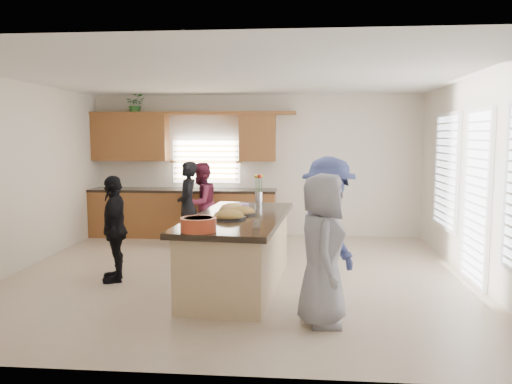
# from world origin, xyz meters

# --- Properties ---
(floor) EXTENTS (6.50, 6.50, 0.00)m
(floor) POSITION_xyz_m (0.00, 0.00, 0.00)
(floor) COLOR #C9B295
(floor) RESTS_ON ground
(room_shell) EXTENTS (6.52, 6.02, 2.81)m
(room_shell) POSITION_xyz_m (0.00, 0.00, 1.90)
(room_shell) COLOR silver
(room_shell) RESTS_ON ground
(back_cabinetry) EXTENTS (4.08, 0.66, 2.46)m
(back_cabinetry) POSITION_xyz_m (-1.47, 2.73, 0.91)
(back_cabinetry) COLOR brown
(back_cabinetry) RESTS_ON ground
(right_wall_glazing) EXTENTS (0.06, 4.00, 2.25)m
(right_wall_glazing) POSITION_xyz_m (3.22, -0.13, 1.34)
(right_wall_glazing) COLOR white
(right_wall_glazing) RESTS_ON ground
(island) EXTENTS (1.37, 2.79, 0.95)m
(island) POSITION_xyz_m (0.08, -0.50, 0.45)
(island) COLOR tan
(island) RESTS_ON ground
(platter_front) EXTENTS (0.43, 0.43, 0.17)m
(platter_front) POSITION_xyz_m (-0.01, -0.76, 0.98)
(platter_front) COLOR black
(platter_front) RESTS_ON island
(platter_mid) EXTENTS (0.38, 0.38, 0.15)m
(platter_mid) POSITION_xyz_m (0.11, -0.39, 0.98)
(platter_mid) COLOR black
(platter_mid) RESTS_ON island
(platter_back) EXTENTS (0.37, 0.37, 0.15)m
(platter_back) POSITION_xyz_m (-0.06, -0.08, 0.98)
(platter_back) COLOR black
(platter_back) RESTS_ON island
(salad_bowl) EXTENTS (0.39, 0.39, 0.15)m
(salad_bowl) POSITION_xyz_m (-0.23, -1.64, 1.04)
(salad_bowl) COLOR #C64424
(salad_bowl) RESTS_ON island
(clear_cup) EXTENTS (0.09, 0.09, 0.11)m
(clear_cup) POSITION_xyz_m (0.39, -1.41, 1.00)
(clear_cup) COLOR white
(clear_cup) RESTS_ON island
(plate_stack) EXTENTS (0.22, 0.22, 0.05)m
(plate_stack) POSITION_xyz_m (0.03, 0.31, 0.97)
(plate_stack) COLOR #B184C0
(plate_stack) RESTS_ON island
(flower_vase) EXTENTS (0.14, 0.14, 0.45)m
(flower_vase) POSITION_xyz_m (0.24, 0.74, 1.19)
(flower_vase) COLOR silver
(flower_vase) RESTS_ON island
(potted_plant) EXTENTS (0.42, 0.38, 0.41)m
(potted_plant) POSITION_xyz_m (-2.37, 2.82, 2.61)
(potted_plant) COLOR #30742E
(potted_plant) RESTS_ON back_cabinetry
(woman_left_back) EXTENTS (0.51, 0.64, 1.55)m
(woman_left_back) POSITION_xyz_m (-1.09, 1.65, 0.77)
(woman_left_back) COLOR black
(woman_left_back) RESTS_ON ground
(woman_left_mid) EXTENTS (0.84, 0.91, 1.51)m
(woman_left_mid) POSITION_xyz_m (-0.93, 2.04, 0.75)
(woman_left_mid) COLOR maroon
(woman_left_mid) RESTS_ON ground
(woman_left_front) EXTENTS (0.59, 0.92, 1.46)m
(woman_left_front) POSITION_xyz_m (-1.65, -0.39, 0.73)
(woman_left_front) COLOR black
(woman_left_front) RESTS_ON ground
(woman_right_back) EXTENTS (0.97, 1.28, 1.75)m
(woman_right_back) POSITION_xyz_m (1.21, -1.11, 0.88)
(woman_right_back) COLOR #3C4684
(woman_right_back) RESTS_ON ground
(woman_right_front) EXTENTS (0.52, 0.79, 1.61)m
(woman_right_front) POSITION_xyz_m (1.11, -1.77, 0.80)
(woman_right_front) COLOR gray
(woman_right_front) RESTS_ON ground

